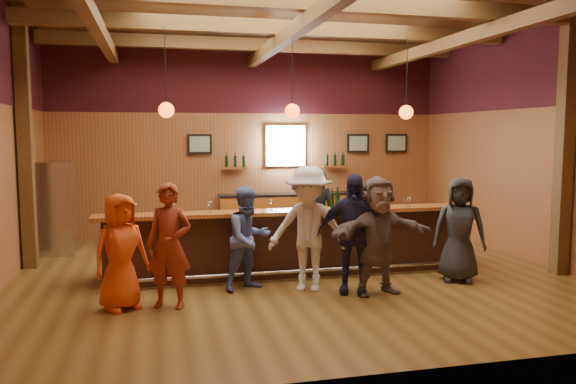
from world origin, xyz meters
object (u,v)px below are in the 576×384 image
at_px(customer_brown, 378,235).
at_px(bottle_a, 337,200).
at_px(back_bar_cabinet, 304,213).
at_px(customer_orange, 121,252).
at_px(customer_denim, 249,238).
at_px(customer_navy, 353,234).
at_px(bartender, 319,213).
at_px(customer_white, 309,229).
at_px(ice_bucket, 304,203).
at_px(stainless_fridge, 55,208).
at_px(customer_dark, 459,229).
at_px(customer_redvest, 169,246).
at_px(bar_counter, 291,242).

distance_m(customer_brown, bottle_a, 1.35).
relative_size(back_bar_cabinet, bottle_a, 11.36).
height_order(customer_orange, customer_denim, customer_orange).
height_order(customer_navy, bartender, customer_navy).
relative_size(customer_orange, bottle_a, 4.43).
bearing_deg(customer_white, customer_denim, -172.61).
xyz_separation_m(customer_brown, ice_bucket, (-0.78, 1.22, 0.35)).
bearing_deg(customer_orange, ice_bucket, -7.83).
xyz_separation_m(stainless_fridge, customer_orange, (1.44, -3.89, -0.12)).
xyz_separation_m(customer_brown, bartender, (-0.08, 2.79, -0.06)).
xyz_separation_m(customer_navy, customer_dark, (1.87, 0.24, -0.05)).
height_order(ice_bucket, bottle_a, bottle_a).
bearing_deg(customer_orange, customer_redvest, -35.78).
bearing_deg(stainless_fridge, back_bar_cabinet, 11.93).
bearing_deg(bottle_a, customer_white, -130.25).
distance_m(customer_white, bottle_a, 1.18).
height_order(customer_navy, ice_bucket, customer_navy).
height_order(bar_counter, customer_orange, customer_orange).
relative_size(customer_orange, customer_denim, 1.00).
relative_size(customer_redvest, customer_white, 0.91).
xyz_separation_m(back_bar_cabinet, customer_orange, (-3.86, -5.01, 0.30)).
bearing_deg(customer_denim, customer_navy, -44.96).
bearing_deg(back_bar_cabinet, customer_white, -104.18).
bearing_deg(customer_navy, customer_redvest, -154.39).
bearing_deg(customer_navy, bottle_a, 106.58).
xyz_separation_m(stainless_fridge, customer_white, (4.11, -3.59, 0.03)).
height_order(customer_denim, ice_bucket, customer_denim).
xyz_separation_m(customer_orange, customer_dark, (5.14, 0.26, 0.05)).
bearing_deg(customer_white, stainless_fridge, 162.61).
relative_size(customer_navy, customer_dark, 1.06).
height_order(bar_counter, ice_bucket, ice_bucket).
xyz_separation_m(bar_counter, customer_navy, (0.59, -1.42, 0.36)).
bearing_deg(stainless_fridge, bar_counter, -30.76).
distance_m(stainless_fridge, customer_navy, 6.09).
relative_size(customer_white, customer_dark, 1.12).
bearing_deg(bar_counter, bottle_a, -20.02).
relative_size(bar_counter, back_bar_cabinet, 1.57).
xyz_separation_m(customer_orange, bottle_a, (3.41, 1.17, 0.47)).
relative_size(customer_orange, customer_navy, 0.88).
bearing_deg(customer_orange, customer_white, -22.86).
bearing_deg(customer_white, customer_navy, -1.54).
bearing_deg(bar_counter, ice_bucket, -66.25).
bearing_deg(customer_white, customer_redvest, -145.87).
relative_size(bar_counter, customer_orange, 4.04).
distance_m(customer_denim, customer_white, 0.91).
bearing_deg(bottle_a, customer_redvest, -155.85).
bearing_deg(customer_brown, customer_orange, 172.17).
relative_size(customer_white, customer_navy, 1.05).
relative_size(customer_navy, bartender, 1.09).
height_order(stainless_fridge, customer_dark, stainless_fridge).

